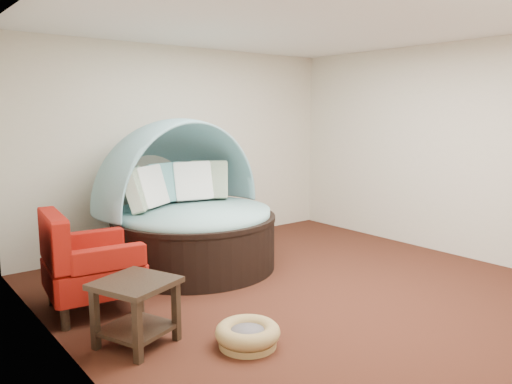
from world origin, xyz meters
TOP-DOWN VIEW (x-y plane):
  - floor at (0.00, 0.00)m, footprint 5.00×5.00m
  - wall_back at (0.00, 2.50)m, footprint 5.00×0.00m
  - wall_left at (-2.50, 0.00)m, footprint 0.00×5.00m
  - wall_right at (2.50, 0.00)m, footprint 0.00×5.00m
  - ceiling at (0.00, 0.00)m, footprint 5.00×5.00m
  - canopy_daybed at (-0.56, 1.52)m, footprint 2.34×2.28m
  - pet_basket at (-1.30, -0.69)m, footprint 0.66×0.66m
  - red_armchair at (-2.06, 0.84)m, footprint 0.94×0.94m
  - side_table at (-2.00, -0.11)m, footprint 0.74×0.74m

SIDE VIEW (x-z plane):
  - floor at x=0.00m, z-range 0.00..0.00m
  - pet_basket at x=-1.30m, z-range 0.00..0.19m
  - side_table at x=-2.00m, z-range 0.08..0.63m
  - red_armchair at x=-2.06m, z-range -0.04..0.95m
  - canopy_daybed at x=-0.56m, z-range -0.07..1.76m
  - wall_back at x=0.00m, z-range -1.10..3.90m
  - wall_left at x=-2.50m, z-range -1.10..3.90m
  - wall_right at x=2.50m, z-range -1.10..3.90m
  - ceiling at x=0.00m, z-range 2.80..2.80m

